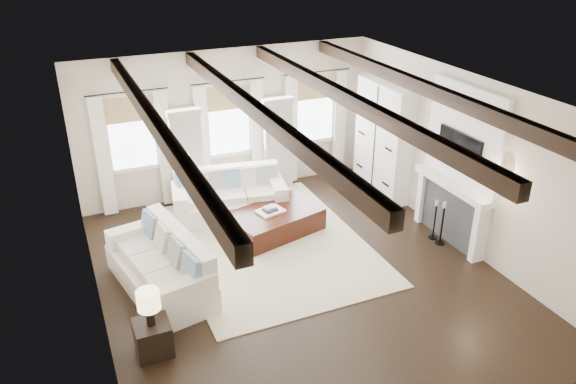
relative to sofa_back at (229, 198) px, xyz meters
name	(u,v)px	position (x,y,z in m)	size (l,w,h in m)	color
ground	(299,275)	(0.40, -2.61, -0.40)	(7.50, 7.50, 0.00)	black
room_shell	(318,150)	(1.15, -1.72, 1.49)	(6.54, 7.54, 3.22)	beige
area_rug	(269,243)	(0.30, -1.42, -0.39)	(3.42, 4.56, 0.02)	beige
sofa_back	(229,198)	(0.00, 0.00, 0.00)	(2.42, 1.42, 0.98)	white
sofa_left	(163,267)	(-1.80, -2.03, 0.00)	(1.47, 2.47, 0.99)	white
ottoman	(274,222)	(0.58, -1.04, -0.17)	(1.74, 1.09, 0.46)	black
tray	(270,211)	(0.50, -1.03, 0.08)	(0.50, 0.38, 0.04)	white
book_lower	(270,210)	(0.49, -1.05, 0.12)	(0.26, 0.20, 0.04)	#262628
book_upper	(270,207)	(0.49, -1.01, 0.15)	(0.22, 0.17, 0.03)	beige
side_table_front	(153,338)	(-2.27, -3.53, -0.16)	(0.49, 0.49, 0.49)	black
lamp_front	(148,302)	(-2.27, -3.53, 0.46)	(0.32, 0.32, 0.55)	black
side_table_back	(184,192)	(-0.75, 0.81, -0.10)	(0.40, 0.40, 0.61)	black
lamp_back	(182,161)	(-0.75, 0.81, 0.63)	(0.36, 0.36, 0.63)	black
candlestick_near	(442,227)	(3.30, -2.69, -0.04)	(0.18, 0.18, 0.88)	black
candlestick_far	(434,223)	(3.30, -2.47, -0.06)	(0.16, 0.16, 0.81)	black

